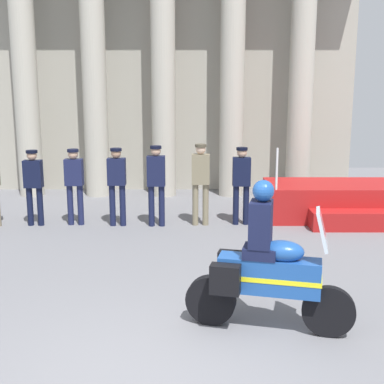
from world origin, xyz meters
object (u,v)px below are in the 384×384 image
object	(u,v)px
officer_in_row_3	(114,180)
motorcycle_with_rider	(261,269)
reviewing_stand	(341,201)
officer_in_row_4	(154,179)
officer_in_row_6	(239,179)
officer_in_row_1	(31,182)
officer_in_row_5	(198,178)
officer_in_row_2	(72,181)

from	to	relation	value
officer_in_row_3	motorcycle_with_rider	size ratio (longest dim) A/B	0.82
reviewing_stand	officer_in_row_3	bearing A→B (deg)	-172.48
reviewing_stand	officer_in_row_4	size ratio (longest dim) A/B	1.98
officer_in_row_6	officer_in_row_1	bearing A→B (deg)	1.37
officer_in_row_3	officer_in_row_4	size ratio (longest dim) A/B	0.97
officer_in_row_1	officer_in_row_5	world-z (taller)	officer_in_row_5
officer_in_row_3	motorcycle_with_rider	distance (m)	5.45
reviewing_stand	officer_in_row_5	distance (m)	3.39
reviewing_stand	officer_in_row_1	distance (m)	6.89
officer_in_row_2	motorcycle_with_rider	size ratio (longest dim) A/B	0.80
officer_in_row_1	officer_in_row_2	bearing A→B (deg)	-176.06
officer_in_row_5	motorcycle_with_rider	size ratio (longest dim) A/B	0.86
officer_in_row_4	officer_in_row_2	bearing A→B (deg)	-3.17
officer_in_row_2	officer_in_row_5	bearing A→B (deg)	179.73
officer_in_row_1	officer_in_row_5	bearing A→B (deg)	-179.26
officer_in_row_4	officer_in_row_6	distance (m)	1.83
officer_in_row_5	officer_in_row_3	bearing A→B (deg)	1.85
reviewing_stand	motorcycle_with_rider	bearing A→B (deg)	-115.00
officer_in_row_5	motorcycle_with_rider	distance (m)	4.96
officer_in_row_3	officer_in_row_5	xyz separation A→B (m)	(1.79, 0.05, 0.05)
officer_in_row_1	officer_in_row_6	bearing A→B (deg)	-178.63
officer_in_row_4	officer_in_row_6	bearing A→B (deg)	-175.45
reviewing_stand	officer_in_row_3	distance (m)	5.14
officer_in_row_5	officer_in_row_6	size ratio (longest dim) A/B	1.04
officer_in_row_2	officer_in_row_4	xyz separation A→B (m)	(1.77, -0.11, 0.05)
officer_in_row_1	officer_in_row_4	distance (m)	2.63
officer_in_row_4	reviewing_stand	bearing A→B (deg)	-170.20
reviewing_stand	officer_in_row_6	distance (m)	2.53
officer_in_row_5	officer_in_row_6	xyz separation A→B (m)	(0.88, 0.05, -0.05)
officer_in_row_4	motorcycle_with_rider	distance (m)	5.10
officer_in_row_3	officer_in_row_5	bearing A→B (deg)	-178.15
officer_in_row_1	officer_in_row_2	size ratio (longest dim) A/B	0.99
officer_in_row_2	officer_in_row_5	world-z (taller)	officer_in_row_5
officer_in_row_1	officer_in_row_6	distance (m)	4.45
officer_in_row_5	reviewing_stand	bearing A→B (deg)	-168.88
officer_in_row_6	motorcycle_with_rider	size ratio (longest dim) A/B	0.82
officer_in_row_2	officer_in_row_6	xyz separation A→B (m)	(3.59, 0.02, 0.02)
officer_in_row_4	motorcycle_with_rider	xyz separation A→B (m)	(1.64, -4.82, -0.23)
reviewing_stand	officer_in_row_4	bearing A→B (deg)	-170.56
officer_in_row_1	motorcycle_with_rider	world-z (taller)	motorcycle_with_rider
motorcycle_with_rider	officer_in_row_6	bearing A→B (deg)	101.31
officer_in_row_1	officer_in_row_2	xyz separation A→B (m)	(0.86, 0.05, 0.01)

